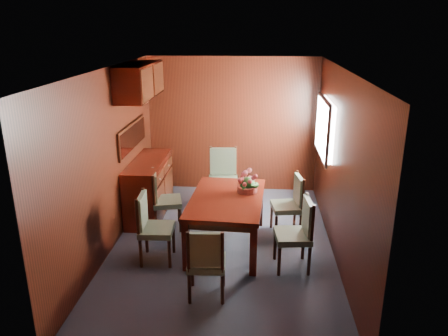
# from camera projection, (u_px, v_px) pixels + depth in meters

# --- Properties ---
(ground) EXTENTS (4.50, 4.50, 0.00)m
(ground) POSITION_uv_depth(u_px,v_px,m) (222.00, 246.00, 6.03)
(ground) COLOR #313543
(ground) RESTS_ON ground
(room_shell) EXTENTS (3.06, 4.52, 2.41)m
(room_shell) POSITION_uv_depth(u_px,v_px,m) (217.00, 126.00, 5.84)
(room_shell) COLOR black
(room_shell) RESTS_ON ground
(sideboard) EXTENTS (0.48, 1.40, 0.90)m
(sideboard) POSITION_uv_depth(u_px,v_px,m) (149.00, 188.00, 6.93)
(sideboard) COLOR #350D06
(sideboard) RESTS_ON ground
(dining_table) EXTENTS (1.04, 1.58, 0.72)m
(dining_table) POSITION_uv_depth(u_px,v_px,m) (227.00, 204.00, 5.88)
(dining_table) COLOR #350D06
(dining_table) RESTS_ON ground
(chair_left_near) EXTENTS (0.44, 0.46, 0.92)m
(chair_left_near) POSITION_uv_depth(u_px,v_px,m) (151.00, 224.00, 5.54)
(chair_left_near) COLOR black
(chair_left_near) RESTS_ON ground
(chair_left_far) EXTENTS (0.50, 0.51, 0.90)m
(chair_left_far) POSITION_uv_depth(u_px,v_px,m) (162.00, 197.00, 6.43)
(chair_left_far) COLOR black
(chair_left_far) RESTS_ON ground
(chair_right_near) EXTENTS (0.46, 0.48, 0.93)m
(chair_right_near) POSITION_uv_depth(u_px,v_px,m) (299.00, 230.00, 5.37)
(chair_right_near) COLOR black
(chair_right_near) RESTS_ON ground
(chair_right_far) EXTENTS (0.47, 0.48, 0.90)m
(chair_right_far) POSITION_uv_depth(u_px,v_px,m) (291.00, 201.00, 6.28)
(chair_right_far) COLOR black
(chair_right_far) RESTS_ON ground
(chair_head) EXTENTS (0.44, 0.42, 0.88)m
(chair_head) POSITION_uv_depth(u_px,v_px,m) (206.00, 260.00, 4.76)
(chair_head) COLOR black
(chair_head) RESTS_ON ground
(chair_foot) EXTENTS (0.51, 0.49, 1.00)m
(chair_foot) POSITION_uv_depth(u_px,v_px,m) (223.00, 174.00, 7.21)
(chair_foot) COLOR black
(chair_foot) RESTS_ON ground
(flower_centerpiece) EXTENTS (0.30, 0.30, 0.30)m
(flower_centerpiece) POSITION_uv_depth(u_px,v_px,m) (247.00, 182.00, 6.00)
(flower_centerpiece) COLOR #A23E31
(flower_centerpiece) RESTS_ON dining_table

